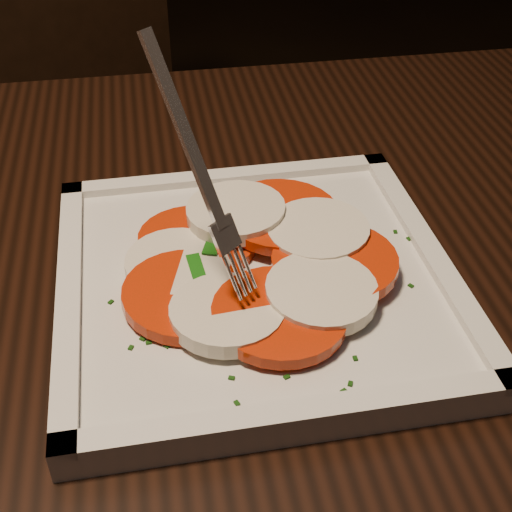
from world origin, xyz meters
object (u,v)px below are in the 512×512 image
object	(u,v)px
fork	(187,165)
plate	(256,283)
table	(310,417)
chair	(88,106)

from	to	relation	value
fork	plate	bearing A→B (deg)	-27.14
table	fork	xyz separation A→B (m)	(-0.07, 0.03, 0.21)
chair	table	bearing A→B (deg)	-103.19
plate	fork	bearing A→B (deg)	-169.68
plate	fork	xyz separation A→B (m)	(-0.04, -0.01, 0.10)
chair	plate	size ratio (longest dim) A/B	3.66
plate	fork	size ratio (longest dim) A/B	1.77
fork	chair	bearing A→B (deg)	56.58
table	fork	bearing A→B (deg)	160.80
chair	fork	world-z (taller)	same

